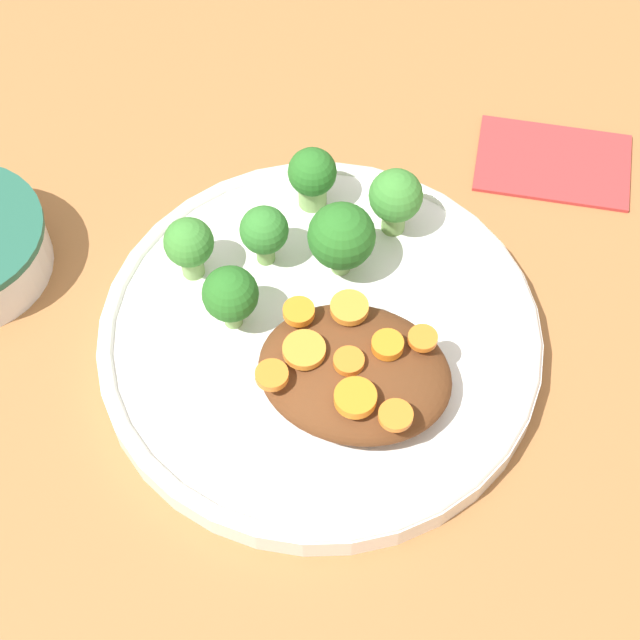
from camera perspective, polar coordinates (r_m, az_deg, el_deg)
ground_plane at (r=0.71m, az=-0.00°, el=-1.50°), size 4.00×4.00×0.00m
plate at (r=0.70m, az=-0.00°, el=-0.95°), size 0.29×0.29×0.02m
stew_mound at (r=0.66m, az=1.86°, el=-2.83°), size 0.12×0.10×0.03m
broccoli_floret_0 at (r=0.67m, az=-4.80°, el=1.33°), size 0.04×0.04×0.05m
broccoli_floret_1 at (r=0.70m, az=-3.00°, el=4.72°), size 0.03×0.03×0.05m
broccoli_floret_2 at (r=0.69m, az=1.26°, el=4.43°), size 0.04×0.04×0.06m
broccoli_floret_3 at (r=0.70m, az=-7.00°, el=4.00°), size 0.03×0.03×0.05m
broccoli_floret_4 at (r=0.72m, az=4.05°, el=6.51°), size 0.04×0.04×0.05m
broccoli_floret_5 at (r=0.73m, az=-0.41°, el=7.70°), size 0.03×0.03×0.05m
carrot_slice_0 at (r=0.65m, az=5.50°, el=-0.98°), size 0.02×0.02×0.00m
carrot_slice_1 at (r=0.66m, az=-1.14°, el=0.45°), size 0.02×0.02×0.01m
carrot_slice_2 at (r=0.64m, az=-0.66°, el=-1.64°), size 0.03×0.03×0.01m
carrot_slice_3 at (r=0.62m, az=1.90°, el=-4.16°), size 0.03×0.03×0.01m
carrot_slice_4 at (r=0.62m, az=4.06°, el=-5.09°), size 0.02×0.02×0.00m
carrot_slice_5 at (r=0.64m, az=3.62°, el=-1.33°), size 0.02×0.02×0.01m
carrot_slice_6 at (r=0.64m, az=1.55°, el=-2.20°), size 0.02×0.02×0.01m
carrot_slice_7 at (r=0.66m, az=1.60°, el=0.75°), size 0.02×0.02×0.01m
carrot_slice_8 at (r=0.63m, az=-2.59°, el=-2.95°), size 0.02×0.02×0.01m
napkin at (r=0.82m, az=12.35°, el=8.27°), size 0.12×0.08×0.01m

